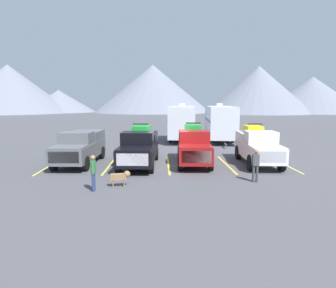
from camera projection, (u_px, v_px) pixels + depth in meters
ground_plane at (169, 166)px, 18.86m from camera, size 240.00×240.00×0.00m
pickup_truck_a at (80, 146)px, 19.44m from camera, size 2.42×5.67×2.13m
pickup_truck_b at (139, 147)px, 18.97m from camera, size 2.40×5.78×2.59m
pickup_truck_c at (194, 145)px, 19.50m from camera, size 2.33×5.60×2.62m
pickup_truck_d at (257, 145)px, 19.36m from camera, size 2.32×5.51×2.56m
lot_stripe_a at (51, 165)px, 19.01m from camera, size 0.12×5.50×0.01m
lot_stripe_b at (110, 165)px, 19.11m from camera, size 0.12×5.50×0.01m
lot_stripe_c at (168, 165)px, 19.21m from camera, size 0.12×5.50×0.01m
lot_stripe_d at (226, 164)px, 19.31m from camera, size 0.12×5.50×0.01m
lot_stripe_e at (284, 164)px, 19.41m from camera, size 0.12×5.50×0.01m
camper_trailer_a at (182, 122)px, 29.89m from camera, size 3.02×7.55×3.81m
camper_trailer_b at (220, 121)px, 30.30m from camera, size 3.21×9.07×3.81m
person_a at (256, 163)px, 14.97m from camera, size 0.36×0.25×1.68m
person_b at (93, 171)px, 13.46m from camera, size 0.23×0.36×1.65m
dog at (121, 176)px, 14.28m from camera, size 1.05×0.41×0.74m
mountain_ridge at (150, 91)px, 106.39m from camera, size 144.11×48.96×17.24m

